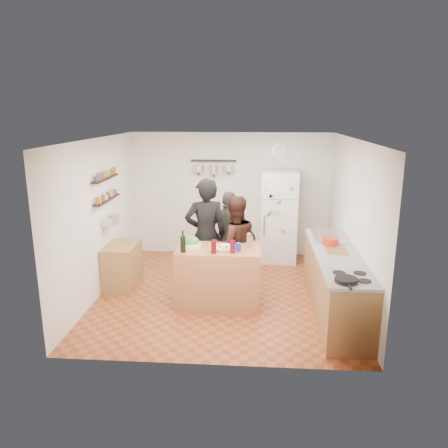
# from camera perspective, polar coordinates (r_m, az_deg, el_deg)

# --- Properties ---
(room_shell) EXTENTS (4.20, 4.20, 4.20)m
(room_shell) POSITION_cam_1_polar(r_m,az_deg,el_deg) (7.25, 0.17, 1.34)
(room_shell) COLOR brown
(room_shell) RESTS_ON ground
(prep_island) EXTENTS (1.25, 0.72, 0.91)m
(prep_island) POSITION_cam_1_polar(r_m,az_deg,el_deg) (6.71, -0.70, -6.89)
(prep_island) COLOR #A7653D
(prep_island) RESTS_ON floor
(pizza_board) EXTENTS (0.42, 0.34, 0.02)m
(pizza_board) POSITION_cam_1_polar(r_m,az_deg,el_deg) (6.53, -0.03, -3.17)
(pizza_board) COLOR brown
(pizza_board) RESTS_ON prep_island
(pizza) EXTENTS (0.34, 0.34, 0.02)m
(pizza) POSITION_cam_1_polar(r_m,az_deg,el_deg) (6.52, -0.03, -3.01)
(pizza) COLOR beige
(pizza) RESTS_ON pizza_board
(salad_bowl) EXTENTS (0.30, 0.30, 0.06)m
(salad_bowl) POSITION_cam_1_polar(r_m,az_deg,el_deg) (6.64, -4.29, -2.71)
(salad_bowl) COLOR white
(salad_bowl) RESTS_ON prep_island
(wine_bottle) EXTENTS (0.08, 0.08, 0.24)m
(wine_bottle) POSITION_cam_1_polar(r_m,az_deg,el_deg) (6.37, -5.38, -2.66)
(wine_bottle) COLOR black
(wine_bottle) RESTS_ON prep_island
(wine_glass_near) EXTENTS (0.08, 0.08, 0.18)m
(wine_glass_near) POSITION_cam_1_polar(r_m,az_deg,el_deg) (6.30, -1.36, -3.04)
(wine_glass_near) COLOR #51060E
(wine_glass_near) RESTS_ON prep_island
(wine_glass_far) EXTENTS (0.08, 0.08, 0.19)m
(wine_glass_far) POSITION_cam_1_polar(r_m,az_deg,el_deg) (6.32, 1.12, -2.97)
(wine_glass_far) COLOR #58071E
(wine_glass_far) RESTS_ON prep_island
(pepper_mill) EXTENTS (0.06, 0.06, 0.19)m
(pepper_mill) POSITION_cam_1_polar(r_m,az_deg,el_deg) (6.55, 3.25, -2.35)
(pepper_mill) COLOR #9C6A41
(pepper_mill) RESTS_ON prep_island
(salt_canister) EXTENTS (0.08, 0.08, 0.13)m
(salt_canister) POSITION_cam_1_polar(r_m,az_deg,el_deg) (6.40, 1.87, -3.03)
(salt_canister) COLOR #1B2E97
(salt_canister) RESTS_ON prep_island
(person_left) EXTENTS (0.78, 0.62, 1.88)m
(person_left) POSITION_cam_1_polar(r_m,az_deg,el_deg) (7.13, -2.38, -1.46)
(person_left) COLOR black
(person_left) RESTS_ON floor
(person_center) EXTENTS (0.95, 0.84, 1.62)m
(person_center) POSITION_cam_1_polar(r_m,az_deg,el_deg) (7.04, 1.37, -2.79)
(person_center) COLOR black
(person_center) RESTS_ON floor
(person_back) EXTENTS (0.98, 0.55, 1.58)m
(person_back) POSITION_cam_1_polar(r_m,az_deg,el_deg) (7.61, 0.72, -1.61)
(person_back) COLOR #2F2D2A
(person_back) RESTS_ON floor
(counter_run) EXTENTS (0.63, 2.63, 0.90)m
(counter_run) POSITION_cam_1_polar(r_m,az_deg,el_deg) (6.68, 14.39, -7.50)
(counter_run) COLOR #9E7042
(counter_run) RESTS_ON floor
(stove_top) EXTENTS (0.60, 0.62, 0.02)m
(stove_top) POSITION_cam_1_polar(r_m,az_deg,el_deg) (5.65, 16.31, -6.76)
(stove_top) COLOR white
(stove_top) RESTS_ON counter_run
(skillet) EXTENTS (0.28, 0.28, 0.05)m
(skillet) POSITION_cam_1_polar(r_m,az_deg,el_deg) (5.46, 15.67, -7.07)
(skillet) COLOR black
(skillet) RESTS_ON stove_top
(sink) EXTENTS (0.50, 0.80, 0.03)m
(sink) POSITION_cam_1_polar(r_m,az_deg,el_deg) (7.33, 13.50, -1.64)
(sink) COLOR silver
(sink) RESTS_ON counter_run
(cutting_board) EXTENTS (0.30, 0.40, 0.02)m
(cutting_board) POSITION_cam_1_polar(r_m,az_deg,el_deg) (6.60, 14.52, -3.53)
(cutting_board) COLOR brown
(cutting_board) RESTS_ON counter_run
(red_bowl) EXTENTS (0.26, 0.26, 0.11)m
(red_bowl) POSITION_cam_1_polar(r_m,az_deg,el_deg) (6.87, 13.70, -2.22)
(red_bowl) COLOR red
(red_bowl) RESTS_ON counter_run
(fridge) EXTENTS (0.70, 0.68, 1.80)m
(fridge) POSITION_cam_1_polar(r_m,az_deg,el_deg) (8.65, 7.11, 1.02)
(fridge) COLOR white
(fridge) RESTS_ON floor
(wall_clock) EXTENTS (0.30, 0.03, 0.30)m
(wall_clock) POSITION_cam_1_polar(r_m,az_deg,el_deg) (8.77, 7.27, 9.49)
(wall_clock) COLOR silver
(wall_clock) RESTS_ON back_wall
(spice_shelf_lower) EXTENTS (0.12, 1.00, 0.02)m
(spice_shelf_lower) POSITION_cam_1_polar(r_m,az_deg,el_deg) (7.40, -15.03, 3.10)
(spice_shelf_lower) COLOR black
(spice_shelf_lower) RESTS_ON left_wall
(spice_shelf_upper) EXTENTS (0.12, 1.00, 0.02)m
(spice_shelf_upper) POSITION_cam_1_polar(r_m,az_deg,el_deg) (7.35, -15.21, 5.77)
(spice_shelf_upper) COLOR black
(spice_shelf_upper) RESTS_ON left_wall
(produce_basket) EXTENTS (0.18, 0.35, 0.14)m
(produce_basket) POSITION_cam_1_polar(r_m,az_deg,el_deg) (7.47, -14.64, 0.47)
(produce_basket) COLOR silver
(produce_basket) RESTS_ON left_wall
(side_table) EXTENTS (0.50, 0.80, 0.73)m
(side_table) POSITION_cam_1_polar(r_m,az_deg,el_deg) (7.64, -13.14, -5.29)
(side_table) COLOR #AC8348
(side_table) RESTS_ON floor
(pot_rack) EXTENTS (0.90, 0.04, 0.04)m
(pot_rack) POSITION_cam_1_polar(r_m,az_deg,el_deg) (8.74, -1.37, 8.27)
(pot_rack) COLOR black
(pot_rack) RESTS_ON back_wall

